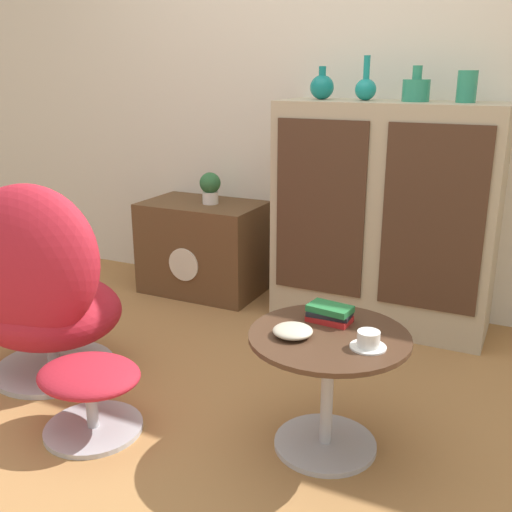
{
  "coord_description": "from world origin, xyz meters",
  "views": [
    {
      "loc": [
        1.19,
        -1.74,
        1.32
      ],
      "look_at": [
        0.11,
        0.48,
        0.55
      ],
      "focal_mm": 42.0,
      "sensor_mm": 36.0,
      "label": 1
    }
  ],
  "objects_px": {
    "vase_inner_right": "(416,89)",
    "sideboard": "(384,216)",
    "vase_leftmost": "(322,87)",
    "ottoman": "(90,386)",
    "bowl": "(293,330)",
    "tv_console": "(204,247)",
    "coffee_table": "(328,375)",
    "teacup": "(368,341)",
    "vase_inner_left": "(366,88)",
    "egg_chair": "(38,290)",
    "vase_rightmost": "(467,87)",
    "book_stack": "(330,313)",
    "potted_plant": "(210,187)"
  },
  "relations": [
    {
      "from": "vase_leftmost",
      "to": "bowl",
      "type": "bearing_deg",
      "value": -73.24
    },
    {
      "from": "vase_leftmost",
      "to": "sideboard",
      "type": "bearing_deg",
      "value": -0.6
    },
    {
      "from": "vase_inner_left",
      "to": "teacup",
      "type": "xyz_separation_m",
      "value": [
        0.42,
        -1.27,
        -0.76
      ]
    },
    {
      "from": "tv_console",
      "to": "vase_inner_right",
      "type": "relative_size",
      "value": 4.24
    },
    {
      "from": "ottoman",
      "to": "teacup",
      "type": "bearing_deg",
      "value": 14.22
    },
    {
      "from": "tv_console",
      "to": "coffee_table",
      "type": "relative_size",
      "value": 1.27
    },
    {
      "from": "vase_leftmost",
      "to": "coffee_table",
      "type": "bearing_deg",
      "value": -67.9
    },
    {
      "from": "ottoman",
      "to": "teacup",
      "type": "xyz_separation_m",
      "value": [
        0.98,
        0.25,
        0.28
      ]
    },
    {
      "from": "sideboard",
      "to": "tv_console",
      "type": "height_order",
      "value": "sideboard"
    },
    {
      "from": "egg_chair",
      "to": "sideboard",
      "type": "bearing_deg",
      "value": 47.31
    },
    {
      "from": "potted_plant",
      "to": "book_stack",
      "type": "xyz_separation_m",
      "value": [
        1.14,
        -1.11,
        -0.18
      ]
    },
    {
      "from": "egg_chair",
      "to": "ottoman",
      "type": "distance_m",
      "value": 0.58
    },
    {
      "from": "ottoman",
      "to": "coffee_table",
      "type": "bearing_deg",
      "value": 19.36
    },
    {
      "from": "vase_inner_right",
      "to": "teacup",
      "type": "height_order",
      "value": "vase_inner_right"
    },
    {
      "from": "sideboard",
      "to": "egg_chair",
      "type": "xyz_separation_m",
      "value": [
        -1.17,
        -1.27,
        -0.17
      ]
    },
    {
      "from": "egg_chair",
      "to": "vase_rightmost",
      "type": "bearing_deg",
      "value": 40.01
    },
    {
      "from": "sideboard",
      "to": "vase_leftmost",
      "type": "bearing_deg",
      "value": 179.4
    },
    {
      "from": "vase_inner_right",
      "to": "vase_rightmost",
      "type": "distance_m",
      "value": 0.23
    },
    {
      "from": "teacup",
      "to": "coffee_table",
      "type": "bearing_deg",
      "value": 163.57
    },
    {
      "from": "vase_leftmost",
      "to": "vase_inner_right",
      "type": "xyz_separation_m",
      "value": [
        0.48,
        0.0,
        -0.01
      ]
    },
    {
      "from": "sideboard",
      "to": "vase_inner_left",
      "type": "height_order",
      "value": "vase_inner_left"
    },
    {
      "from": "tv_console",
      "to": "vase_inner_right",
      "type": "distance_m",
      "value": 1.54
    },
    {
      "from": "vase_leftmost",
      "to": "teacup",
      "type": "height_order",
      "value": "vase_leftmost"
    },
    {
      "from": "egg_chair",
      "to": "vase_leftmost",
      "type": "xyz_separation_m",
      "value": [
        0.81,
        1.28,
        0.82
      ]
    },
    {
      "from": "sideboard",
      "to": "egg_chair",
      "type": "distance_m",
      "value": 1.74
    },
    {
      "from": "sideboard",
      "to": "coffee_table",
      "type": "xyz_separation_m",
      "value": [
        0.13,
        -1.23,
        -0.29
      ]
    },
    {
      "from": "egg_chair",
      "to": "vase_inner_right",
      "type": "relative_size",
      "value": 5.38
    },
    {
      "from": "teacup",
      "to": "book_stack",
      "type": "distance_m",
      "value": 0.24
    },
    {
      "from": "ottoman",
      "to": "book_stack",
      "type": "relative_size",
      "value": 2.43
    },
    {
      "from": "ottoman",
      "to": "bowl",
      "type": "relative_size",
      "value": 2.9
    },
    {
      "from": "coffee_table",
      "to": "bowl",
      "type": "relative_size",
      "value": 4.06
    },
    {
      "from": "vase_rightmost",
      "to": "vase_inner_right",
      "type": "bearing_deg",
      "value": 180.0
    },
    {
      "from": "vase_inner_right",
      "to": "potted_plant",
      "type": "xyz_separation_m",
      "value": [
        -1.16,
        -0.01,
        -0.57
      ]
    },
    {
      "from": "bowl",
      "to": "vase_rightmost",
      "type": "bearing_deg",
      "value": 75.81
    },
    {
      "from": "vase_inner_right",
      "to": "potted_plant",
      "type": "height_order",
      "value": "vase_inner_right"
    },
    {
      "from": "egg_chair",
      "to": "ottoman",
      "type": "relative_size",
      "value": 2.26
    },
    {
      "from": "coffee_table",
      "to": "vase_leftmost",
      "type": "height_order",
      "value": "vase_leftmost"
    },
    {
      "from": "vase_inner_right",
      "to": "coffee_table",
      "type": "bearing_deg",
      "value": -89.21
    },
    {
      "from": "book_stack",
      "to": "coffee_table",
      "type": "bearing_deg",
      "value": -70.85
    },
    {
      "from": "potted_plant",
      "to": "bowl",
      "type": "distance_m",
      "value": 1.68
    },
    {
      "from": "coffee_table",
      "to": "vase_rightmost",
      "type": "xyz_separation_m",
      "value": [
        0.22,
        1.23,
        0.95
      ]
    },
    {
      "from": "egg_chair",
      "to": "ottoman",
      "type": "height_order",
      "value": "egg_chair"
    },
    {
      "from": "ottoman",
      "to": "coffee_table",
      "type": "height_order",
      "value": "coffee_table"
    },
    {
      "from": "ottoman",
      "to": "bowl",
      "type": "bearing_deg",
      "value": 17.63
    },
    {
      "from": "vase_inner_left",
      "to": "bowl",
      "type": "distance_m",
      "value": 1.51
    },
    {
      "from": "book_stack",
      "to": "egg_chair",
      "type": "bearing_deg",
      "value": -173.05
    },
    {
      "from": "vase_inner_right",
      "to": "sideboard",
      "type": "bearing_deg",
      "value": -178.04
    },
    {
      "from": "ottoman",
      "to": "vase_leftmost",
      "type": "bearing_deg",
      "value": 77.68
    },
    {
      "from": "bowl",
      "to": "sideboard",
      "type": "bearing_deg",
      "value": 90.9
    },
    {
      "from": "sideboard",
      "to": "ottoman",
      "type": "bearing_deg",
      "value": -114.8
    }
  ]
}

